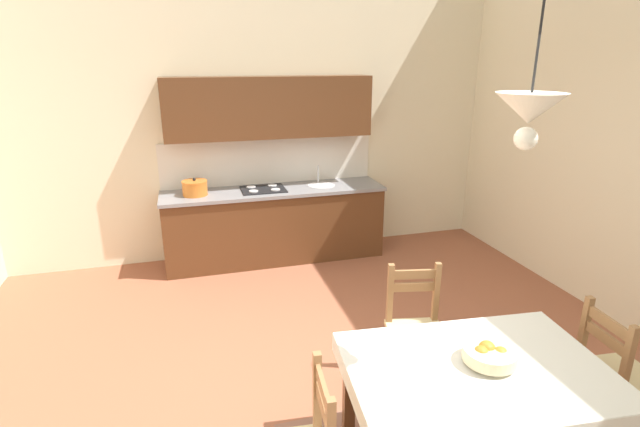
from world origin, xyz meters
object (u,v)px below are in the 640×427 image
(pendant_lamp, at_px, (529,110))
(dining_chair_window_side, at_px, (616,376))
(kitchen_cabinetry, at_px, (273,192))
(dining_table, at_px, (476,385))
(dining_chair_kitchen_side, at_px, (416,331))
(fruit_bowl, at_px, (489,354))

(pendant_lamp, bearing_deg, dining_chair_window_side, 5.31)
(kitchen_cabinetry, distance_m, dining_table, 3.61)
(dining_chair_window_side, bearing_deg, dining_table, -177.91)
(pendant_lamp, bearing_deg, dining_chair_kitchen_side, 89.08)
(kitchen_cabinetry, height_order, fruit_bowl, kitchen_cabinetry)
(dining_table, distance_m, fruit_bowl, 0.19)
(kitchen_cabinetry, xyz_separation_m, dining_chair_kitchen_side, (0.58, -2.69, -0.41))
(fruit_bowl, bearing_deg, kitchen_cabinetry, 99.11)
(dining_table, xyz_separation_m, dining_chair_kitchen_side, (0.08, 0.88, -0.19))
(dining_chair_kitchen_side, bearing_deg, pendant_lamp, -90.92)
(kitchen_cabinetry, relative_size, fruit_bowl, 8.85)
(fruit_bowl, bearing_deg, dining_table, -171.02)
(dining_table, height_order, fruit_bowl, fruit_bowl)
(kitchen_cabinetry, relative_size, pendant_lamp, 3.30)
(fruit_bowl, relative_size, pendant_lamp, 0.37)
(kitchen_cabinetry, xyz_separation_m, pendant_lamp, (0.56, -3.62, 1.32))
(dining_chair_window_side, xyz_separation_m, fruit_bowl, (-1.01, -0.03, 0.37))
(pendant_lamp, bearing_deg, dining_table, 141.51)
(dining_chair_kitchen_side, relative_size, fruit_bowl, 3.10)
(dining_table, distance_m, dining_chair_kitchen_side, 0.91)
(kitchen_cabinetry, xyz_separation_m, dining_table, (0.50, -3.57, -0.22))
(dining_chair_kitchen_side, bearing_deg, fruit_bowl, -90.58)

